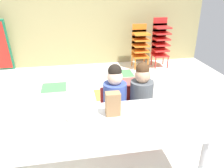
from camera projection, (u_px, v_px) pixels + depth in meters
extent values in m
cube|color=silver|center=(85.00, 128.00, 2.97)|extent=(5.78, 5.18, 0.02)
cube|color=orange|center=(108.00, 94.00, 3.85)|extent=(0.43, 0.43, 0.00)
cube|color=gray|center=(183.00, 118.00, 3.18)|extent=(0.43, 0.43, 0.00)
cube|color=#B24C47|center=(128.00, 82.00, 4.32)|extent=(0.43, 0.43, 0.00)
cube|color=#336BB2|center=(183.00, 118.00, 3.18)|extent=(0.43, 0.43, 0.00)
cube|color=#478C51|center=(54.00, 87.00, 4.10)|extent=(0.43, 0.43, 0.00)
cube|color=#B24C47|center=(11.00, 135.00, 2.81)|extent=(0.43, 0.43, 0.00)
cube|color=silver|center=(11.00, 135.00, 2.81)|extent=(0.43, 0.43, 0.00)
cube|color=silver|center=(222.00, 164.00, 2.37)|extent=(0.43, 0.43, 0.00)
cube|color=#478C51|center=(122.00, 73.00, 4.73)|extent=(0.43, 0.43, 0.00)
cube|color=tan|center=(72.00, 1.00, 4.74)|extent=(5.78, 0.10, 2.74)
cube|color=white|center=(103.00, 125.00, 1.98)|extent=(1.75, 0.73, 0.04)
cylinder|color=#B2B2B7|center=(201.00, 166.00, 1.95)|extent=(0.05, 0.05, 0.57)
cylinder|color=#B2B2B7|center=(18.00, 142.00, 2.24)|extent=(0.05, 0.05, 0.57)
cylinder|color=#B2B2B7|center=(172.00, 125.00, 2.51)|extent=(0.05, 0.05, 0.57)
cube|color=red|center=(115.00, 116.00, 2.66)|extent=(0.32, 0.30, 0.03)
cube|color=red|center=(112.00, 99.00, 2.73)|extent=(0.29, 0.02, 0.30)
cylinder|color=#384C99|center=(115.00, 99.00, 2.57)|extent=(0.34, 0.34, 0.38)
sphere|color=beige|center=(115.00, 77.00, 2.46)|extent=(0.17, 0.17, 0.17)
sphere|color=black|center=(115.00, 71.00, 2.45)|extent=(0.15, 0.15, 0.15)
cylinder|color=red|center=(105.00, 135.00, 2.58)|extent=(0.02, 0.02, 0.28)
cylinder|color=red|center=(129.00, 132.00, 2.62)|extent=(0.02, 0.02, 0.28)
cylinder|color=red|center=(101.00, 122.00, 2.81)|extent=(0.02, 0.02, 0.28)
cylinder|color=red|center=(124.00, 120.00, 2.86)|extent=(0.02, 0.02, 0.28)
cube|color=red|center=(140.00, 113.00, 2.71)|extent=(0.32, 0.30, 0.03)
cube|color=red|center=(137.00, 96.00, 2.78)|extent=(0.29, 0.02, 0.30)
cylinder|color=#4C5156|center=(141.00, 97.00, 2.62)|extent=(0.33, 0.33, 0.38)
sphere|color=tan|center=(143.00, 76.00, 2.51)|extent=(0.17, 0.17, 0.17)
sphere|color=#472D19|center=(143.00, 69.00, 2.50)|extent=(0.15, 0.15, 0.15)
cylinder|color=red|center=(131.00, 132.00, 2.63)|extent=(0.02, 0.02, 0.28)
cylinder|color=red|center=(155.00, 129.00, 2.67)|extent=(0.02, 0.02, 0.28)
cylinder|color=red|center=(126.00, 120.00, 2.86)|extent=(0.02, 0.02, 0.28)
cylinder|color=red|center=(147.00, 117.00, 2.91)|extent=(0.02, 0.02, 0.28)
cube|color=orange|center=(140.00, 56.00, 4.96)|extent=(0.32, 0.30, 0.03)
cube|color=orange|center=(138.00, 50.00, 5.05)|extent=(0.30, 0.02, 0.18)
cube|color=orange|center=(140.00, 51.00, 4.91)|extent=(0.32, 0.30, 0.03)
cube|color=orange|center=(139.00, 45.00, 5.00)|extent=(0.30, 0.02, 0.18)
cube|color=orange|center=(141.00, 45.00, 4.86)|extent=(0.32, 0.30, 0.03)
cube|color=orange|center=(139.00, 39.00, 4.95)|extent=(0.30, 0.02, 0.18)
cube|color=orange|center=(141.00, 40.00, 4.82)|extent=(0.32, 0.30, 0.03)
cube|color=orange|center=(139.00, 34.00, 4.91)|extent=(0.30, 0.02, 0.18)
cube|color=orange|center=(141.00, 34.00, 4.77)|extent=(0.32, 0.30, 0.03)
cube|color=orange|center=(139.00, 28.00, 4.86)|extent=(0.30, 0.02, 0.18)
cylinder|color=orange|center=(135.00, 64.00, 4.87)|extent=(0.02, 0.02, 0.26)
cylinder|color=orange|center=(148.00, 63.00, 4.92)|extent=(0.02, 0.02, 0.26)
cylinder|color=orange|center=(132.00, 60.00, 5.11)|extent=(0.02, 0.02, 0.26)
cylinder|color=orange|center=(144.00, 60.00, 5.15)|extent=(0.02, 0.02, 0.26)
cube|color=red|center=(160.00, 55.00, 5.04)|extent=(0.32, 0.30, 0.03)
cube|color=red|center=(158.00, 49.00, 5.13)|extent=(0.30, 0.02, 0.18)
cube|color=red|center=(160.00, 50.00, 4.99)|extent=(0.32, 0.30, 0.03)
cube|color=red|center=(158.00, 44.00, 5.08)|extent=(0.30, 0.02, 0.18)
cube|color=red|center=(161.00, 44.00, 4.94)|extent=(0.32, 0.30, 0.03)
cube|color=red|center=(159.00, 39.00, 5.03)|extent=(0.30, 0.02, 0.18)
cube|color=red|center=(161.00, 39.00, 4.89)|extent=(0.32, 0.30, 0.03)
cube|color=red|center=(159.00, 33.00, 4.98)|extent=(0.30, 0.02, 0.18)
cube|color=red|center=(162.00, 33.00, 4.84)|extent=(0.32, 0.30, 0.03)
cube|color=red|center=(160.00, 28.00, 4.93)|extent=(0.30, 0.02, 0.18)
cube|color=red|center=(162.00, 27.00, 4.79)|extent=(0.32, 0.30, 0.03)
cube|color=red|center=(160.00, 22.00, 4.88)|extent=(0.30, 0.02, 0.18)
cylinder|color=red|center=(155.00, 63.00, 4.95)|extent=(0.02, 0.02, 0.26)
cylinder|color=red|center=(168.00, 62.00, 4.99)|extent=(0.02, 0.02, 0.26)
cylinder|color=red|center=(151.00, 59.00, 5.18)|extent=(0.02, 0.02, 0.26)
cylinder|color=red|center=(163.00, 59.00, 5.23)|extent=(0.02, 0.02, 0.26)
cube|color=#9E754C|center=(113.00, 104.00, 2.06)|extent=(0.13, 0.09, 0.22)
cylinder|color=white|center=(73.00, 120.00, 2.01)|extent=(0.18, 0.18, 0.01)
cylinder|color=white|center=(91.00, 127.00, 1.91)|extent=(0.18, 0.18, 0.01)
torus|color=white|center=(72.00, 118.00, 2.00)|extent=(0.11, 0.11, 0.03)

